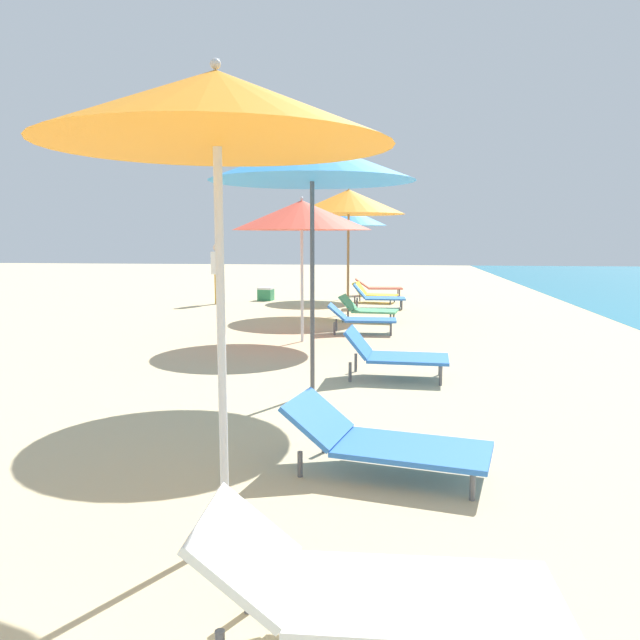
{
  "coord_description": "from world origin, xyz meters",
  "views": [
    {
      "loc": [
        0.68,
        0.51,
        1.79
      ],
      "look_at": [
        -0.17,
        7.57,
        0.83
      ],
      "focal_mm": 34.64,
      "sensor_mm": 36.0,
      "label": 1
    }
  ],
  "objects": [
    {
      "name": "person_walking_mid",
      "position": [
        -4.0,
        16.58,
        0.98
      ],
      "size": [
        0.27,
        0.39,
        1.62
      ],
      "rotation": [
        0.0,
        0.0,
        3.0
      ],
      "color": "orange",
      "rests_on": "ground"
    },
    {
      "name": "lounger_fourth_shoreside",
      "position": [
        0.08,
        11.91,
        0.29
      ],
      "size": [
        1.28,
        0.57,
        0.55
      ],
      "rotation": [
        0.0,
        0.0,
        0.01
      ],
      "color": "blue",
      "rests_on": "ground"
    },
    {
      "name": "lounger_fifth_shoreside",
      "position": [
        0.28,
        16.03,
        0.3
      ],
      "size": [
        1.33,
        0.74,
        0.62
      ],
      "rotation": [
        0.0,
        0.0,
        0.04
      ],
      "color": "blue",
      "rests_on": "ground"
    },
    {
      "name": "lounger_second_inland",
      "position": [
        0.6,
        2.96,
        0.33
      ],
      "size": [
        1.55,
        0.67,
        0.63
      ],
      "rotation": [
        0.0,
        0.0,
        0.03
      ],
      "color": "white",
      "rests_on": "ground"
    },
    {
      "name": "lounger_second_shoreside",
      "position": [
        0.62,
        5.05,
        0.26
      ],
      "size": [
        1.63,
        0.97,
        0.54
      ],
      "rotation": [
        0.0,
        0.0,
        -0.22
      ],
      "color": "blue",
      "rests_on": "ground"
    },
    {
      "name": "lounger_third_shoreside",
      "position": [
        0.69,
        8.28,
        0.31
      ],
      "size": [
        1.33,
        0.77,
        0.63
      ],
      "rotation": [
        0.0,
        0.0,
        -0.06
      ],
      "color": "blue",
      "rests_on": "ground"
    },
    {
      "name": "lounger_farthest_shoreside",
      "position": [
        0.21,
        19.46,
        0.27
      ],
      "size": [
        1.48,
        0.75,
        0.52
      ],
      "rotation": [
        0.0,
        0.0,
        0.08
      ],
      "color": "#D8593F",
      "rests_on": "ground"
    },
    {
      "name": "umbrella_fifth",
      "position": [
        -0.37,
        14.76,
        2.58
      ],
      "size": [
        2.58,
        2.58,
        2.92
      ],
      "color": "olive",
      "rests_on": "ground"
    },
    {
      "name": "umbrella_fourth",
      "position": [
        -0.87,
        10.89,
        2.15
      ],
      "size": [
        2.35,
        2.35,
        2.46
      ],
      "color": "silver",
      "rests_on": "ground"
    },
    {
      "name": "lounger_fifth_inland",
      "position": [
        0.12,
        13.63,
        0.27
      ],
      "size": [
        1.28,
        0.81,
        0.55
      ],
      "rotation": [
        0.0,
        0.0,
        -0.11
      ],
      "color": "#4CA572",
      "rests_on": "ground"
    },
    {
      "name": "cooler_box",
      "position": [
        -2.91,
        17.62,
        0.19
      ],
      "size": [
        0.46,
        0.4,
        0.37
      ],
      "color": "#338C59",
      "rests_on": "ground"
    },
    {
      "name": "umbrella_second",
      "position": [
        -0.29,
        3.89,
        2.48
      ],
      "size": [
        1.94,
        1.94,
        2.75
      ],
      "color": "silver",
      "rests_on": "ground"
    },
    {
      "name": "umbrella_farthest",
      "position": [
        -0.64,
        18.31,
        2.36
      ],
      "size": [
        2.22,
        2.22,
        2.67
      ],
      "color": "olive",
      "rests_on": "ground"
    },
    {
      "name": "umbrella_third",
      "position": [
        -0.23,
        7.35,
        2.61
      ],
      "size": [
        2.28,
        2.28,
        2.89
      ],
      "color": "#4C4C51",
      "rests_on": "ground"
    },
    {
      "name": "lounger_farthest_inland",
      "position": [
        0.14,
        17.39,
        0.26
      ],
      "size": [
        1.27,
        0.86,
        0.55
      ],
      "rotation": [
        0.0,
        0.0,
        -0.2
      ],
      "color": "yellow",
      "rests_on": "ground"
    }
  ]
}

